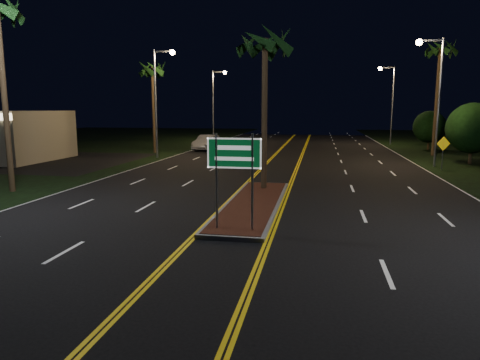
% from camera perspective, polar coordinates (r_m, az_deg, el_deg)
% --- Properties ---
extents(ground, '(120.00, 120.00, 0.00)m').
position_cam_1_polar(ground, '(11.88, -3.43, -10.86)').
color(ground, black).
rests_on(ground, ground).
extents(median_island, '(2.25, 10.25, 0.17)m').
position_cam_1_polar(median_island, '(18.46, 1.79, -3.20)').
color(median_island, gray).
rests_on(median_island, ground).
extents(highway_sign, '(1.80, 0.08, 3.20)m').
position_cam_1_polar(highway_sign, '(13.98, -0.77, 2.38)').
color(highway_sign, gray).
rests_on(highway_sign, ground).
extents(streetlight_left_mid, '(1.91, 0.44, 9.00)m').
position_cam_1_polar(streetlight_left_mid, '(37.31, -10.68, 11.62)').
color(streetlight_left_mid, gray).
rests_on(streetlight_left_mid, ground).
extents(streetlight_left_far, '(1.91, 0.44, 9.00)m').
position_cam_1_polar(streetlight_left_far, '(56.43, -3.24, 10.96)').
color(streetlight_left_far, gray).
rests_on(streetlight_left_far, ground).
extents(streetlight_right_mid, '(1.91, 0.44, 9.00)m').
position_cam_1_polar(streetlight_right_mid, '(33.79, 24.49, 11.20)').
color(streetlight_right_mid, gray).
rests_on(streetlight_right_mid, ground).
extents(streetlight_right_far, '(1.91, 0.44, 9.00)m').
position_cam_1_polar(streetlight_right_far, '(53.43, 19.32, 10.54)').
color(streetlight_right_far, gray).
rests_on(streetlight_right_far, ground).
extents(palm_median, '(2.40, 2.40, 8.30)m').
position_cam_1_polar(palm_median, '(21.72, 3.36, 17.76)').
color(palm_median, '#382819').
rests_on(palm_median, ground).
extents(palm_left_far, '(2.40, 2.40, 8.80)m').
position_cam_1_polar(palm_left_far, '(41.96, -11.62, 14.18)').
color(palm_left_far, '#382819').
rests_on(palm_left_far, ground).
extents(palm_right_far, '(2.40, 2.40, 10.30)m').
position_cam_1_polar(palm_right_far, '(42.34, 25.14, 15.37)').
color(palm_right_far, '#382819').
rests_on(palm_right_far, ground).
extents(shrub_mid, '(3.78, 3.78, 4.62)m').
position_cam_1_polar(shrub_mid, '(36.63, 28.60, 6.10)').
color(shrub_mid, '#382819').
rests_on(shrub_mid, ground).
extents(shrub_far, '(3.24, 3.24, 3.96)m').
position_cam_1_polar(shrub_far, '(48.14, 23.95, 6.49)').
color(shrub_far, '#382819').
rests_on(shrub_far, ground).
extents(car_near, '(2.39, 4.55, 1.45)m').
position_cam_1_polar(car_near, '(40.39, -2.12, 4.59)').
color(car_near, silver).
rests_on(car_near, ground).
extents(car_far, '(2.86, 5.59, 1.79)m').
position_cam_1_polar(car_far, '(44.04, -4.41, 5.19)').
color(car_far, '#A1A4AB').
rests_on(car_far, ground).
extents(warning_sign, '(0.92, 0.33, 2.30)m').
position_cam_1_polar(warning_sign, '(32.21, 25.45, 3.80)').
color(warning_sign, gray).
rests_on(warning_sign, ground).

